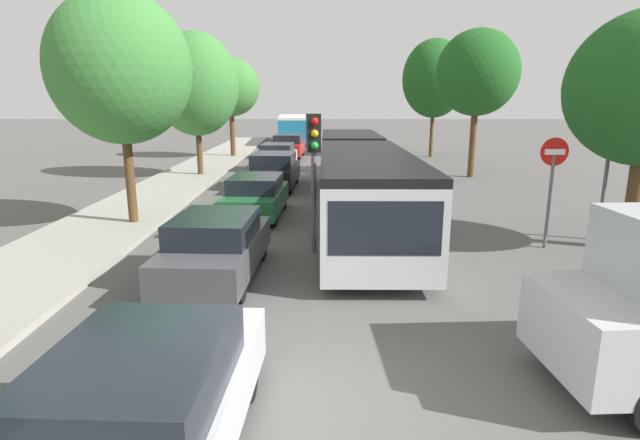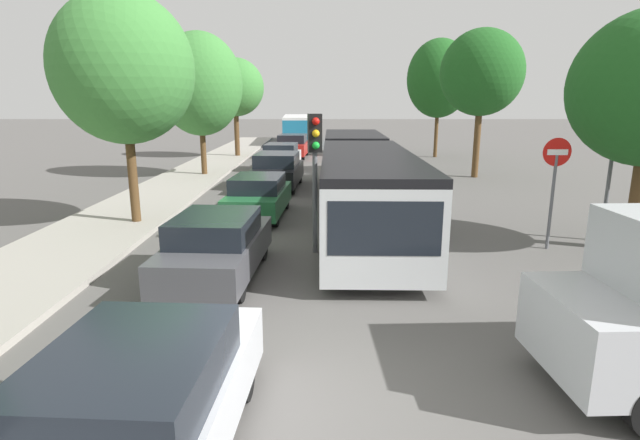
# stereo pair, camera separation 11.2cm
# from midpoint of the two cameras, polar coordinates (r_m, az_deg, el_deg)

# --- Properties ---
(ground_plane) EXTENTS (200.00, 200.00, 0.00)m
(ground_plane) POSITION_cam_midpoint_polar(r_m,az_deg,el_deg) (6.63, -1.83, -20.42)
(ground_plane) COLOR #565451
(kerb_strip_left) EXTENTS (3.20, 49.89, 0.14)m
(kerb_strip_left) POSITION_cam_midpoint_polar(r_m,az_deg,el_deg) (26.46, -14.49, 5.17)
(kerb_strip_left) COLOR #9E998E
(kerb_strip_left) RESTS_ON ground
(articulated_bus) EXTENTS (2.70, 15.84, 2.35)m
(articulated_bus) POSITION_cam_midpoint_polar(r_m,az_deg,el_deg) (16.79, 4.10, 5.41)
(articulated_bus) COLOR silver
(articulated_bus) RESTS_ON ground
(city_bus_rear) EXTENTS (2.97, 11.19, 2.39)m
(city_bus_rear) POSITION_cam_midpoint_polar(r_m,az_deg,el_deg) (45.49, -3.17, 10.53)
(city_bus_rear) COLOR teal
(city_bus_rear) RESTS_ON ground
(queued_car_silver) EXTENTS (1.98, 4.21, 1.43)m
(queued_car_silver) POSITION_cam_midpoint_polar(r_m,az_deg,el_deg) (5.56, -19.98, -19.76)
(queued_car_silver) COLOR #B7BABF
(queued_car_silver) RESTS_ON ground
(queued_car_graphite) EXTENTS (1.93, 4.11, 1.40)m
(queued_car_graphite) POSITION_cam_midpoint_polar(r_m,az_deg,el_deg) (10.75, -12.08, -2.99)
(queued_car_graphite) COLOR #47474C
(queued_car_graphite) RESTS_ON ground
(queued_car_green) EXTENTS (1.89, 4.02, 1.37)m
(queued_car_green) POSITION_cam_midpoint_polar(r_m,az_deg,el_deg) (16.27, -7.50, 2.72)
(queued_car_green) COLOR #236638
(queued_car_green) RESTS_ON ground
(queued_car_black) EXTENTS (2.11, 4.49, 1.53)m
(queued_car_black) POSITION_cam_midpoint_polar(r_m,az_deg,el_deg) (21.68, -5.41, 5.66)
(queued_car_black) COLOR black
(queued_car_black) RESTS_ON ground
(queued_car_white) EXTENTS (2.01, 4.26, 1.45)m
(queued_car_white) POSITION_cam_midpoint_polar(r_m,az_deg,el_deg) (27.36, -5.00, 7.20)
(queued_car_white) COLOR white
(queued_car_white) RESTS_ON ground
(queued_car_red) EXTENTS (2.14, 4.54, 1.54)m
(queued_car_red) POSITION_cam_midpoint_polar(r_m,az_deg,el_deg) (33.49, -3.72, 8.45)
(queued_car_red) COLOR #B21E19
(queued_car_red) RESTS_ON ground
(traffic_light) EXTENTS (0.36, 0.38, 3.40)m
(traffic_light) POSITION_cam_midpoint_polar(r_m,az_deg,el_deg) (12.01, -0.99, 7.75)
(traffic_light) COLOR #56595E
(traffic_light) RESTS_ON ground
(no_entry_sign) EXTENTS (0.70, 0.08, 2.82)m
(no_entry_sign) POSITION_cam_midpoint_polar(r_m,az_deg,el_deg) (13.74, 24.77, 4.63)
(no_entry_sign) COLOR #56595E
(no_entry_sign) RESTS_ON ground
(direction_sign_post) EXTENTS (0.10, 1.40, 3.60)m
(direction_sign_post) POSITION_cam_midpoint_polar(r_m,az_deg,el_deg) (15.17, 30.04, 7.37)
(direction_sign_post) COLOR #56595E
(direction_sign_post) RESTS_ON ground
(tree_left_mid) EXTENTS (3.98, 3.98, 6.71)m
(tree_left_mid) POSITION_cam_midpoint_polar(r_m,az_deg,el_deg) (15.80, -21.87, 15.34)
(tree_left_mid) COLOR #51381E
(tree_left_mid) RESTS_ON ground
(tree_left_far) EXTENTS (4.08, 4.08, 6.92)m
(tree_left_far) POSITION_cam_midpoint_polar(r_m,az_deg,el_deg) (25.42, -13.95, 14.55)
(tree_left_far) COLOR #51381E
(tree_left_far) RESTS_ON ground
(tree_left_distant) EXTENTS (3.72, 3.72, 6.42)m
(tree_left_distant) POSITION_cam_midpoint_polar(r_m,az_deg,el_deg) (33.86, -10.28, 14.68)
(tree_left_distant) COLOR #51381E
(tree_left_distant) RESTS_ON ground
(tree_right_mid) EXTENTS (3.92, 3.92, 7.03)m
(tree_right_mid) POSITION_cam_midpoint_polar(r_m,az_deg,el_deg) (25.93, 17.49, 15.50)
(tree_right_mid) COLOR #51381E
(tree_right_mid) RESTS_ON ground
(tree_right_far) EXTENTS (4.16, 4.16, 7.63)m
(tree_right_far) POSITION_cam_midpoint_polar(r_m,az_deg,el_deg) (34.62, 12.87, 15.27)
(tree_right_far) COLOR #51381E
(tree_right_far) RESTS_ON ground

